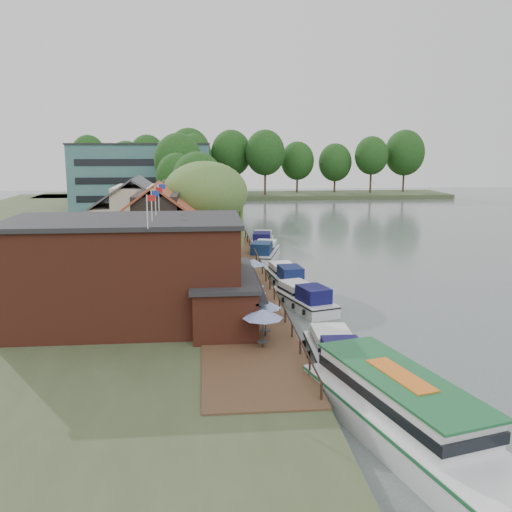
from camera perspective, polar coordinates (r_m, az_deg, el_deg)
name	(u,v)px	position (r m, az deg, el deg)	size (l,w,h in m)	color
ground	(353,326)	(42.48, 9.68, -6.95)	(260.00, 260.00, 0.00)	#4B5755
land_bank	(53,244)	(77.45, -19.65, 1.14)	(50.00, 140.00, 1.00)	#384728
quay_deck	(236,282)	(50.49, -2.05, -2.65)	(6.00, 50.00, 0.10)	#47301E
quay_rail	(265,275)	(51.09, 0.94, -1.96)	(0.20, 49.00, 1.00)	black
pub	(156,271)	(39.02, -9.97, -1.51)	(20.00, 11.00, 7.30)	maroon
hotel_block	(142,176)	(109.70, -11.32, 7.83)	(25.40, 12.40, 12.30)	#38666B
cottage_a	(158,230)	(53.70, -9.82, 2.59)	(8.60, 7.60, 8.50)	black
cottage_b	(137,217)	(63.85, -11.83, 3.86)	(9.60, 8.60, 8.50)	beige
cottage_c	(177,207)	(72.46, -7.90, 4.83)	(7.60, 7.60, 8.50)	black
willow	(206,213)	(58.36, -5.06, 4.34)	(8.60, 8.60, 10.43)	#476B2D
umbrella_0	(263,328)	(34.20, 0.69, -7.25)	(2.44, 2.44, 2.38)	navy
umbrella_1	(265,318)	(36.22, 0.96, -6.19)	(1.99, 1.99, 2.38)	navy
umbrella_2	(250,302)	(39.68, -0.65, -4.64)	(2.35, 2.35, 2.38)	navy
umbrella_3	(248,295)	(41.54, -0.84, -3.92)	(2.41, 2.41, 2.38)	navy
umbrella_4	(253,272)	(48.74, -0.30, -1.65)	(2.12, 2.12, 2.38)	#1C3A9B
cruiser_0	(336,351)	(34.14, 8.05, -9.42)	(3.09, 9.55, 2.30)	silver
cruiser_1	(304,295)	(46.41, 4.80, -3.90)	(2.88, 8.94, 2.13)	silver
cruiser_2	(286,274)	(53.78, 3.00, -1.79)	(2.86, 8.88, 2.11)	white
cruiser_3	(264,250)	(65.31, 0.81, 0.62)	(3.10, 9.61, 2.32)	silver
cruiser_4	(262,239)	(72.49, 0.64, 1.68)	(3.11, 9.63, 2.32)	silver
tour_boat	(408,412)	(26.80, 14.97, -14.83)	(3.91, 13.88, 3.03)	silver
swan	(359,391)	(31.50, 10.29, -13.14)	(0.44, 0.44, 0.44)	white
bank_tree_0	(198,190)	(83.07, -5.84, 6.56)	(7.59, 7.59, 11.05)	#143811
bank_tree_1	(177,187)	(91.17, -7.91, 6.82)	(6.46, 6.46, 10.75)	#143811
bank_tree_2	(178,175)	(96.64, -7.76, 8.00)	(7.97, 7.97, 13.91)	#143811
bank_tree_3	(170,172)	(117.18, -8.64, 8.31)	(8.71, 8.71, 13.10)	#143811
bank_tree_4	(194,172)	(126.99, -6.25, 8.36)	(7.04, 7.04, 12.11)	#143811
bank_tree_5	(194,166)	(132.86, -6.23, 8.97)	(8.16, 8.16, 14.42)	#143811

